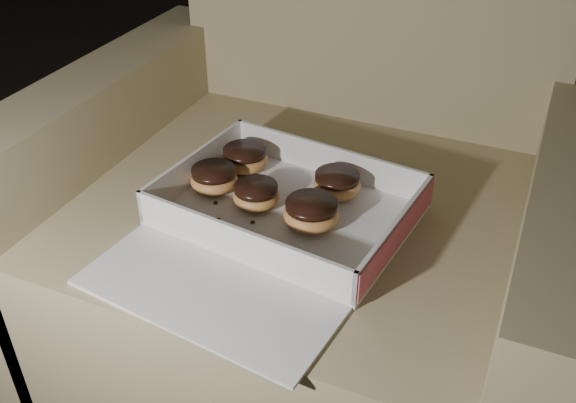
# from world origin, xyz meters

# --- Properties ---
(floor) EXTENTS (4.50, 4.50, 0.00)m
(floor) POSITION_xyz_m (0.00, 0.00, 0.00)
(floor) COLOR black
(floor) RESTS_ON ground
(armchair) EXTENTS (0.90, 0.76, 0.95)m
(armchair) POSITION_xyz_m (0.43, 0.12, 0.30)
(armchair) COLOR tan
(armchair) RESTS_ON floor
(bakery_box) EXTENTS (0.40, 0.46, 0.06)m
(bakery_box) POSITION_xyz_m (0.43, -0.06, 0.44)
(bakery_box) COLOR silver
(bakery_box) RESTS_ON armchair
(donut_a) EXTENTS (0.08, 0.08, 0.04)m
(donut_a) POSITION_xyz_m (0.47, -0.03, 0.45)
(donut_a) COLOR #CD9047
(donut_a) RESTS_ON bakery_box
(donut_b) EXTENTS (0.08, 0.08, 0.04)m
(donut_b) POSITION_xyz_m (0.30, -0.01, 0.45)
(donut_b) COLOR #CD9047
(donut_b) RESTS_ON bakery_box
(donut_c) EXTENTS (0.08, 0.08, 0.04)m
(donut_c) POSITION_xyz_m (0.31, 0.07, 0.45)
(donut_c) COLOR #CD9047
(donut_c) RESTS_ON bakery_box
(donut_d) EXTENTS (0.08, 0.08, 0.04)m
(donut_d) POSITION_xyz_m (0.48, 0.06, 0.45)
(donut_d) COLOR #CD9047
(donut_d) RESTS_ON bakery_box
(donut_e) EXTENTS (0.07, 0.07, 0.04)m
(donut_e) POSITION_xyz_m (0.38, -0.02, 0.45)
(donut_e) COLOR #CD9047
(donut_e) RESTS_ON bakery_box
(crumb_a) EXTENTS (0.01, 0.01, 0.00)m
(crumb_a) POSITION_xyz_m (0.26, -0.09, 0.43)
(crumb_a) COLOR black
(crumb_a) RESTS_ON bakery_box
(crumb_b) EXTENTS (0.01, 0.01, 0.00)m
(crumb_b) POSITION_xyz_m (0.32, -0.04, 0.43)
(crumb_b) COLOR black
(crumb_b) RESTS_ON bakery_box
(crumb_c) EXTENTS (0.01, 0.01, 0.00)m
(crumb_c) POSITION_xyz_m (0.39, -0.06, 0.43)
(crumb_c) COLOR black
(crumb_c) RESTS_ON bakery_box
(crumb_d) EXTENTS (0.01, 0.01, 0.00)m
(crumb_d) POSITION_xyz_m (0.33, -0.12, 0.43)
(crumb_d) COLOR black
(crumb_d) RESTS_ON bakery_box
(crumb_e) EXTENTS (0.01, 0.01, 0.00)m
(crumb_e) POSITION_xyz_m (0.34, -0.08, 0.43)
(crumb_e) COLOR black
(crumb_e) RESTS_ON bakery_box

